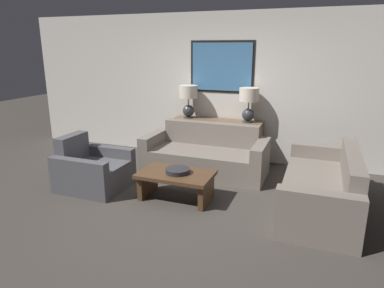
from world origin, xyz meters
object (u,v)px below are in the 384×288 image
couch_by_back_wall (205,156)px  armchair_near_back_wall (92,170)px  couch_by_side (323,189)px  console_table (217,140)px  table_lamp_left (188,98)px  coffee_table (176,180)px  decorative_bowl (178,171)px  table_lamp_right (249,101)px

couch_by_back_wall → armchair_near_back_wall: (-1.37, -1.21, -0.01)m
couch_by_back_wall → couch_by_side: size_ratio=1.00×
console_table → table_lamp_left: size_ratio=2.72×
coffee_table → decorative_bowl: decorative_bowl is taller
coffee_table → armchair_near_back_wall: 1.34m
couch_by_side → armchair_near_back_wall: bearing=-172.1°
armchair_near_back_wall → table_lamp_left: bearing=66.5°
console_table → table_lamp_right: bearing=0.0°
table_lamp_left → table_lamp_right: same height
table_lamp_left → decorative_bowl: (0.55, -1.82, -0.73)m
couch_by_back_wall → console_table: bearing=90.0°
coffee_table → armchair_near_back_wall: bearing=-177.7°
decorative_bowl → armchair_near_back_wall: armchair_near_back_wall is taller
console_table → decorative_bowl: size_ratio=4.93×
table_lamp_left → coffee_table: table_lamp_left is taller
table_lamp_left → armchair_near_back_wall: size_ratio=0.65×
table_lamp_right → coffee_table: (-0.60, -1.82, -0.87)m
couch_by_side → decorative_bowl: bearing=-168.1°
table_lamp_left → couch_by_back_wall: bearing=-49.8°
couch_by_side → armchair_near_back_wall: couch_by_side is taller
console_table → decorative_bowl: bearing=-90.3°
console_table → armchair_near_back_wall: 2.33m
armchair_near_back_wall → couch_by_side: bearing=7.9°
coffee_table → decorative_bowl: size_ratio=3.05×
table_lamp_left → couch_by_back_wall: size_ratio=0.30×
armchair_near_back_wall → coffee_table: bearing=2.3°
couch_by_side → coffee_table: 1.93m
armchair_near_back_wall → table_lamp_right: bearing=44.1°
armchair_near_back_wall → decorative_bowl: bearing=2.2°
couch_by_side → coffee_table: couch_by_side is taller
console_table → couch_by_side: (1.86, -1.43, -0.11)m
decorative_bowl → couch_by_back_wall: bearing=89.6°
table_lamp_left → couch_by_back_wall: 1.23m
table_lamp_left → table_lamp_right: (1.12, 0.00, 0.00)m
couch_by_back_wall → couch_by_side: same height
couch_by_back_wall → couch_by_side: 2.01m
coffee_table → couch_by_back_wall: bearing=88.2°
couch_by_side → armchair_near_back_wall: (-3.23, -0.45, -0.01)m
coffee_table → decorative_bowl: bearing=0.2°
decorative_bowl → table_lamp_left: bearing=106.8°
table_lamp_left → decorative_bowl: 2.04m
coffee_table → decorative_bowl: (0.03, 0.00, 0.14)m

